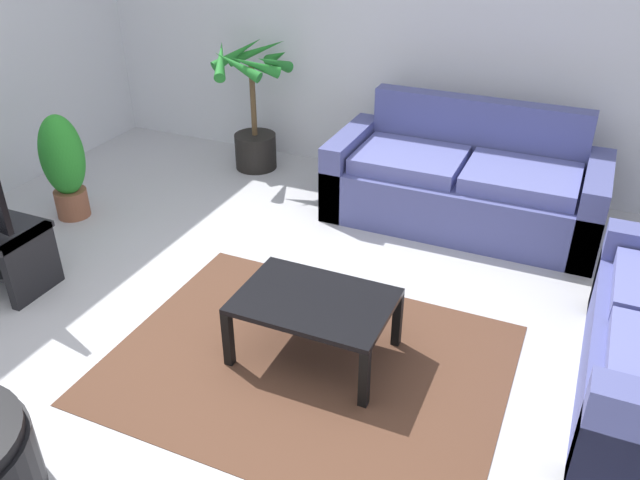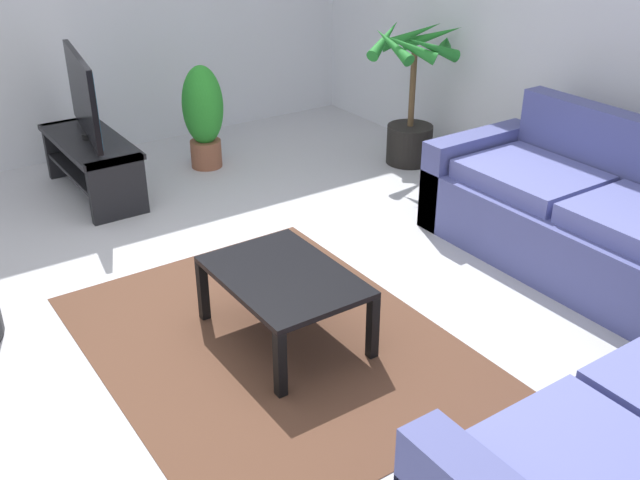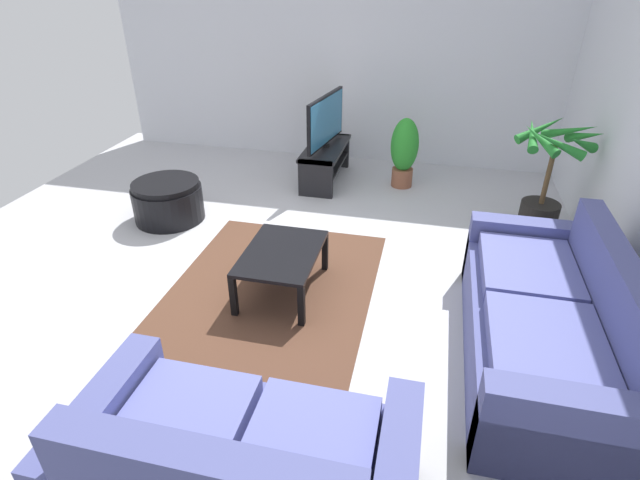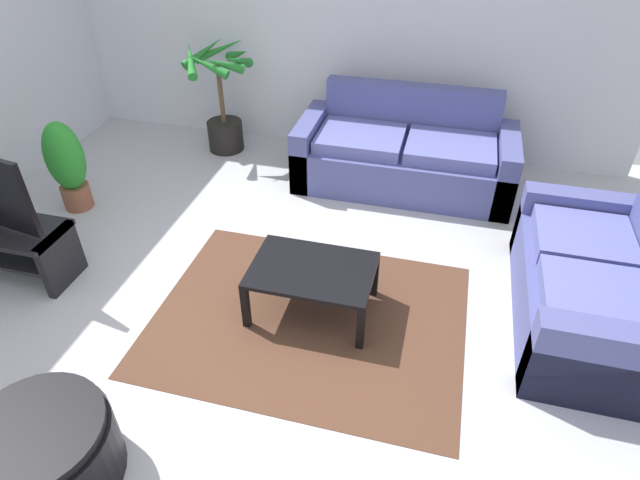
{
  "view_description": "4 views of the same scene",
  "coord_description": "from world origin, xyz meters",
  "views": [
    {
      "loc": [
        1.59,
        -2.36,
        2.46
      ],
      "look_at": [
        0.32,
        0.52,
        0.64
      ],
      "focal_mm": 36.25,
      "sensor_mm": 36.0,
      "label": 1
    },
    {
      "loc": [
        3.19,
        -1.39,
        2.27
      ],
      "look_at": [
        0.65,
        0.35,
        0.69
      ],
      "focal_mm": 41.18,
      "sensor_mm": 36.0,
      "label": 2
    },
    {
      "loc": [
        3.66,
        1.41,
        2.46
      ],
      "look_at": [
        0.46,
        0.65,
        0.59
      ],
      "focal_mm": 27.64,
      "sensor_mm": 36.0,
      "label": 3
    },
    {
      "loc": [
        1.14,
        -2.41,
        2.74
      ],
      "look_at": [
        0.37,
        0.54,
        0.47
      ],
      "focal_mm": 29.71,
      "sensor_mm": 36.0,
      "label": 4
    }
  ],
  "objects": [
    {
      "name": "wall_left",
      "position": [
        -3.0,
        0.0,
        1.35
      ],
      "size": [
        0.06,
        6.0,
        2.7
      ],
      "primitive_type": "cube",
      "color": "silver",
      "rests_on": "ground"
    },
    {
      "name": "ground_plane",
      "position": [
        0.0,
        0.0,
        0.0
      ],
      "size": [
        6.6,
        6.6,
        0.0
      ],
      "primitive_type": "plane",
      "color": "#B2B2B7"
    },
    {
      "name": "area_rug",
      "position": [
        0.38,
        0.21,
        0.0
      ],
      "size": [
        2.2,
        1.7,
        0.01
      ],
      "primitive_type": "cube",
      "color": "#513323",
      "rests_on": "ground"
    },
    {
      "name": "couch_main",
      "position": [
        0.77,
        2.28,
        0.3
      ],
      "size": [
        2.06,
        0.9,
        0.9
      ],
      "color": "#4C518C",
      "rests_on": "ground"
    },
    {
      "name": "potted_palm",
      "position": [
        -1.24,
        2.56,
        0.52
      ],
      "size": [
        0.77,
        0.77,
        1.16
      ],
      "color": "black",
      "rests_on": "ground"
    },
    {
      "name": "tv",
      "position": [
        -2.07,
        0.13,
        0.78
      ],
      "size": [
        1.04,
        0.21,
        0.63
      ],
      "color": "black",
      "rests_on": "tv_stand"
    },
    {
      "name": "couch_loveseat",
      "position": [
        2.28,
        0.69,
        0.3
      ],
      "size": [
        0.9,
        1.64,
        0.9
      ],
      "color": "#4C518C",
      "rests_on": "ground"
    },
    {
      "name": "coffee_table",
      "position": [
        0.38,
        0.31,
        0.34
      ],
      "size": [
        0.86,
        0.6,
        0.39
      ],
      "color": "black",
      "rests_on": "ground"
    },
    {
      "name": "potted_plant_small",
      "position": [
        -2.12,
        1.09,
        0.46
      ],
      "size": [
        0.33,
        0.33,
        0.85
      ],
      "color": "brown",
      "rests_on": "ground"
    },
    {
      "name": "ottoman",
      "position": [
        -0.63,
        -1.28,
        0.21
      ],
      "size": [
        0.74,
        0.74,
        0.43
      ],
      "color": "black",
      "rests_on": "ground"
    },
    {
      "name": "tv_stand",
      "position": [
        -2.07,
        0.12,
        0.29
      ],
      "size": [
        1.1,
        0.45,
        0.45
      ],
      "color": "black",
      "rests_on": "ground"
    }
  ]
}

